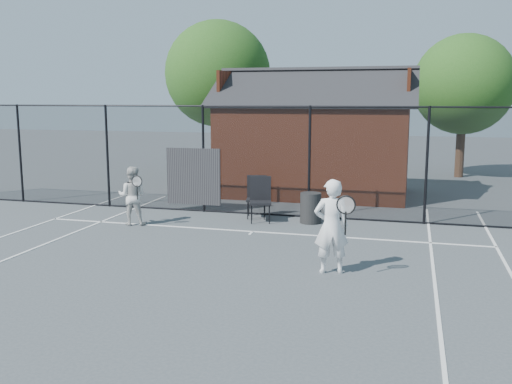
% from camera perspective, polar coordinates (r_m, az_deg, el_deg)
% --- Properties ---
extents(ground, '(80.00, 80.00, 0.00)m').
position_cam_1_polar(ground, '(11.04, -4.56, -7.47)').
color(ground, '#3F4548').
rests_on(ground, ground).
extents(court_lines, '(11.02, 18.00, 0.01)m').
position_cam_1_polar(court_lines, '(9.86, -7.20, -9.56)').
color(court_lines, silver).
rests_on(court_lines, ground).
extents(fence, '(22.04, 3.00, 3.00)m').
position_cam_1_polar(fence, '(15.53, 0.60, 2.94)').
color(fence, black).
rests_on(fence, ground).
extents(clubhouse, '(6.50, 4.36, 4.19)m').
position_cam_1_polar(clubhouse, '(19.24, 5.98, 4.62)').
color(clubhouse, brown).
rests_on(clubhouse, ground).
extents(tree_left, '(4.48, 4.48, 6.44)m').
position_cam_1_polar(tree_left, '(24.81, -3.85, 11.69)').
color(tree_left, '#2E2112').
rests_on(tree_left, ground).
extents(tree_right, '(3.97, 3.97, 5.70)m').
position_cam_1_polar(tree_right, '(24.50, 20.07, 10.05)').
color(tree_right, '#2E2112').
rests_on(tree_right, ground).
extents(player_front, '(0.83, 0.66, 1.75)m').
position_cam_1_polar(player_front, '(10.51, 7.56, -3.42)').
color(player_front, white).
rests_on(player_front, ground).
extents(player_back, '(0.86, 0.71, 1.49)m').
position_cam_1_polar(player_back, '(14.77, -12.28, -0.37)').
color(player_back, silver).
rests_on(player_back, ground).
extents(chair_left, '(0.63, 0.65, 1.10)m').
position_cam_1_polar(chair_left, '(15.29, 0.04, -0.57)').
color(chair_left, black).
rests_on(chair_left, ground).
extents(chair_right, '(0.68, 0.70, 1.15)m').
position_cam_1_polar(chair_right, '(14.74, 0.45, -0.84)').
color(chair_right, black).
rests_on(chair_right, ground).
extents(waste_bin, '(0.55, 0.55, 0.79)m').
position_cam_1_polar(waste_bin, '(14.75, 5.48, -1.60)').
color(waste_bin, '#252525').
rests_on(waste_bin, ground).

